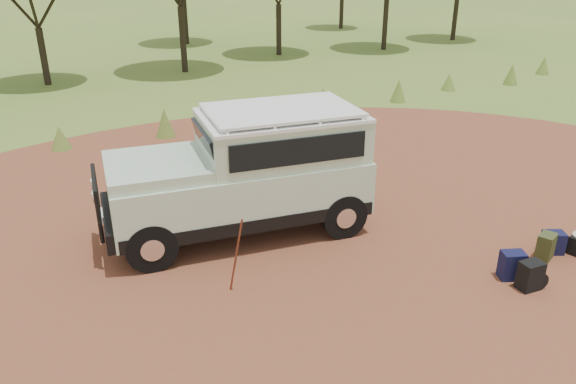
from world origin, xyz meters
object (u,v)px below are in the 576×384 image
safari_vehicle (247,175)px  walking_staff (236,256)px  backpack_olive (546,247)px  backpack_black (530,276)px  backpack_navy (512,265)px  duffel_navy (553,243)px

safari_vehicle → walking_staff: (-1.18, -1.95, -0.52)m
safari_vehicle → walking_staff: bearing=-110.9°
safari_vehicle → backpack_olive: bearing=-31.3°
backpack_black → backpack_navy: size_ratio=1.00×
walking_staff → backpack_olive: bearing=-55.1°
walking_staff → backpack_black: 5.02m
safari_vehicle → backpack_navy: 5.20m
backpack_navy → duffel_navy: backpack_navy is taller
safari_vehicle → backpack_black: bearing=-43.5°
backpack_black → backpack_navy: 0.39m
backpack_black → backpack_navy: same height
safari_vehicle → backpack_black: 5.50m
safari_vehicle → backpack_olive: 5.85m
walking_staff → duffel_navy: walking_staff is taller
walking_staff → backpack_navy: bearing=-61.0°
backpack_black → backpack_olive: bearing=32.4°
safari_vehicle → walking_staff: size_ratio=3.82×
backpack_black → walking_staff: bearing=157.8°
backpack_olive → backpack_black: bearing=-174.6°
walking_staff → backpack_navy: 4.85m
safari_vehicle → duffel_navy: size_ratio=12.52×
backpack_navy → safari_vehicle: bearing=154.0°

